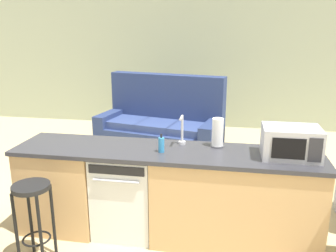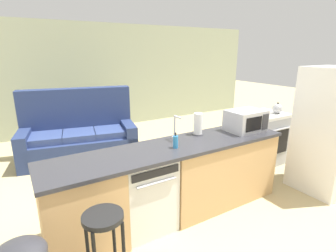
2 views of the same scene
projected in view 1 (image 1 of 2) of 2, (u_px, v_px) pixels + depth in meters
ground_plane at (151, 232)px, 3.65m from camera, size 24.00×24.00×0.00m
wall_back at (210, 64)px, 7.24m from camera, size 10.00×0.06×2.60m
kitchen_counter at (175, 196)px, 3.50m from camera, size 2.94×0.66×0.90m
dishwasher at (127, 192)px, 3.58m from camera, size 0.58×0.61×0.84m
microwave at (291, 142)px, 3.15m from camera, size 0.50×0.37×0.28m
sink_faucet at (182, 132)px, 3.50m from camera, size 0.07×0.18×0.30m
paper_towel_roll at (218, 133)px, 3.45m from camera, size 0.14×0.14×0.28m
soap_bottle at (161, 145)px, 3.31m from camera, size 0.06×0.06×0.18m
bar_stool at (33, 207)px, 3.06m from camera, size 0.32×0.32×0.74m
couch at (162, 128)px, 5.97m from camera, size 2.14×1.29×1.27m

